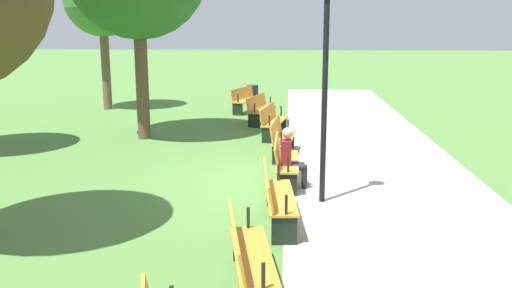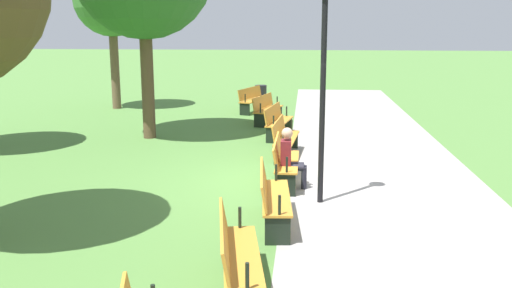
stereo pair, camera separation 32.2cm
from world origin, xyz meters
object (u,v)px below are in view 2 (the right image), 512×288
object	(u,v)px
lamp_post	(324,49)
bench_6	(236,254)
person_seated	(291,156)
bench_1	(267,108)
bench_2	(277,120)
bench_4	(284,160)
bench_3	(284,137)
bench_0	(253,99)
trash_bin	(261,95)
bench_5	(272,195)

from	to	relation	value
lamp_post	bench_6	bearing A→B (deg)	-17.24
person_seated	lamp_post	xyz separation A→B (m)	(0.88, 0.57, 2.11)
bench_1	bench_2	xyz separation A→B (m)	(2.31, 0.47, 0.00)
bench_2	bench_4	size ratio (longest dim) A/B	1.03
bench_3	bench_4	world-z (taller)	same
bench_6	person_seated	distance (m)	4.43
bench_1	person_seated	xyz separation A→B (m)	(7.29, 1.00, 0.16)
bench_0	bench_2	bearing A→B (deg)	32.66
bench_6	trash_bin	world-z (taller)	bench_6
bench_6	bench_3	bearing A→B (deg)	168.32
bench_2	bench_6	bearing A→B (deg)	9.35
bench_6	lamp_post	world-z (taller)	lamp_post
bench_0	bench_1	distance (m)	2.35
bench_2	bench_6	xyz separation A→B (m)	(9.38, -0.00, 0.00)
bench_2	person_seated	xyz separation A→B (m)	(4.98, 0.53, 0.16)
bench_4	bench_6	bearing A→B (deg)	-4.65
lamp_post	trash_bin	xyz separation A→B (m)	(-12.26, -2.09, -2.35)
bench_1	bench_2	world-z (taller)	same
bench_2	bench_4	xyz separation A→B (m)	(4.69, 0.38, 0.00)
bench_0	bench_1	world-z (taller)	same
bench_4	bench_3	bearing A→B (deg)	-177.67
bench_4	trash_bin	distance (m)	11.18
bench_5	lamp_post	bearing A→B (deg)	141.00
bench_1	bench_4	size ratio (longest dim) A/B	1.03
bench_1	bench_6	bearing A→B (deg)	16.35
bench_5	person_seated	xyz separation A→B (m)	(-2.06, 0.24, 0.16)
bench_3	trash_bin	size ratio (longest dim) A/B	2.44
bench_0	bench_2	distance (m)	4.70
bench_1	trash_bin	world-z (taller)	bench_1
bench_1	bench_4	bearing A→B (deg)	21.00
person_seated	lamp_post	bearing A→B (deg)	32.72
person_seated	trash_bin	bearing A→B (deg)	-172.37
bench_3	bench_4	bearing A→B (deg)	7.00
bench_6	trash_bin	bearing A→B (deg)	174.28
bench_1	bench_5	size ratio (longest dim) A/B	1.01
bench_1	bench_6	world-z (taller)	same
lamp_post	bench_1	bearing A→B (deg)	-169.15
person_seated	trash_bin	size ratio (longest dim) A/B	1.53
bench_0	bench_5	size ratio (longest dim) A/B	1.01
bench_0	trash_bin	bearing A→B (deg)	-165.50
bench_2	person_seated	distance (m)	5.01
bench_1	bench_2	distance (m)	2.35
person_seated	trash_bin	world-z (taller)	person_seated
bench_3	lamp_post	bearing A→B (deg)	17.54
bench_0	lamp_post	bearing A→B (deg)	30.75
bench_0	bench_3	size ratio (longest dim) A/B	1.01
bench_0	person_seated	bearing A→B (deg)	28.57
bench_2	bench_3	xyz separation A→B (m)	(2.34, 0.29, 0.00)
bench_2	lamp_post	distance (m)	6.38
lamp_post	trash_bin	size ratio (longest dim) A/B	5.00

